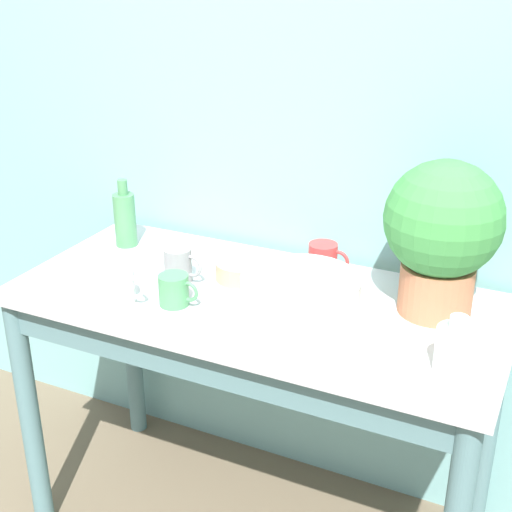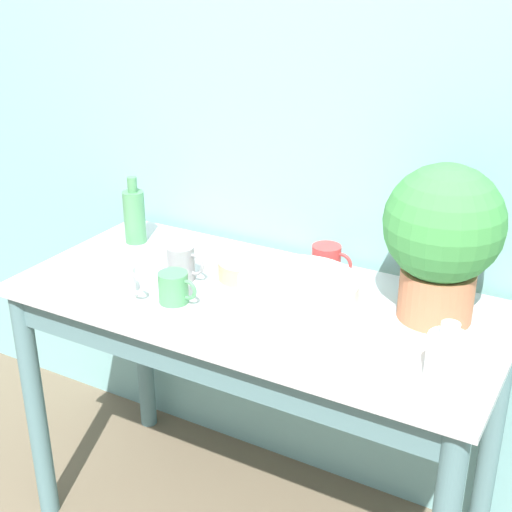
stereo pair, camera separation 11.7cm
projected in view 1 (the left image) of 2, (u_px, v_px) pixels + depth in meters
wall_back at (310, 128)px, 2.09m from camera, size 6.00×0.05×2.40m
counter_table at (252, 353)px, 1.98m from camera, size 1.35×0.63×0.82m
potted_plant at (442, 230)px, 1.76m from camera, size 0.30×0.30×0.40m
bowl_wash_large at (300, 295)px, 1.84m from camera, size 0.31×0.31×0.10m
bottle_tall at (125, 218)px, 2.23m from camera, size 0.07×0.07×0.22m
bottle_short at (456, 350)px, 1.57m from camera, size 0.09×0.09×0.14m
mug_green at (175, 290)px, 1.87m from camera, size 0.11×0.08×0.08m
mug_red at (324, 260)px, 2.04m from camera, size 0.12×0.08×0.10m
mug_grey at (179, 265)px, 2.00m from camera, size 0.12×0.08×0.10m
mug_white at (122, 286)px, 1.89m from camera, size 0.11×0.07×0.09m
bowl_small_tan at (241, 270)px, 2.03m from camera, size 0.15×0.15×0.05m
tray_board at (108, 266)px, 2.10m from camera, size 0.23×0.21×0.02m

